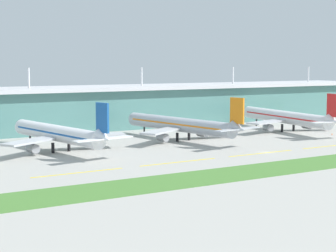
{
  "coord_description": "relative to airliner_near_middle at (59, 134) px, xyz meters",
  "views": [
    {
      "loc": [
        -130.2,
        -149.17,
        30.96
      ],
      "look_at": [
        -18.71,
        35.89,
        7.0
      ],
      "focal_mm": 59.8,
      "sensor_mm": 36.0,
      "label": 1
    }
  ],
  "objects": [
    {
      "name": "airliner_near_middle",
      "position": [
        0.0,
        0.0,
        0.0
      ],
      "size": [
        48.13,
        64.93,
        18.9
      ],
      "color": "white",
      "rests_on": "ground"
    },
    {
      "name": "taxiway_stripe_mid_east",
      "position": [
        93.07,
        -40.12,
        -6.43
      ],
      "size": [
        28.0,
        0.7,
        0.04
      ],
      "primitive_type": "cube",
      "color": "yellow",
      "rests_on": "ground"
    },
    {
      "name": "safety_cone_left_wingtip",
      "position": [
        120.28,
        -16.01,
        -6.1
      ],
      "size": [
        0.56,
        0.56,
        0.7
      ],
      "primitive_type": "cone",
      "color": "orange",
      "rests_on": "ground"
    },
    {
      "name": "terminal_building",
      "position": [
        62.07,
        58.47,
        3.95
      ],
      "size": [
        288.0,
        34.0,
        29.4
      ],
      "color": "slate",
      "rests_on": "ground"
    },
    {
      "name": "grass_verge",
      "position": [
        62.07,
        -64.16,
        -6.4
      ],
      "size": [
        300.0,
        18.0,
        0.1
      ],
      "primitive_type": "cube",
      "color": "#477A33",
      "rests_on": "ground"
    },
    {
      "name": "taxiway_stripe_centre",
      "position": [
        59.07,
        -40.12,
        -6.43
      ],
      "size": [
        28.0,
        0.7,
        0.04
      ],
      "primitive_type": "cube",
      "color": "yellow",
      "rests_on": "ground"
    },
    {
      "name": "taxiway_stripe_mid_west",
      "position": [
        25.07,
        -40.12,
        -6.43
      ],
      "size": [
        28.0,
        0.7,
        0.04
      ],
      "primitive_type": "cube",
      "color": "yellow",
      "rests_on": "ground"
    },
    {
      "name": "taxiway_stripe_west",
      "position": [
        -8.93,
        -40.12,
        -6.43
      ],
      "size": [
        28.0,
        0.7,
        0.04
      ],
      "primitive_type": "cube",
      "color": "yellow",
      "rests_on": "ground"
    },
    {
      "name": "airliner_far_middle",
      "position": [
        111.28,
        3.67,
        0.01
      ],
      "size": [
        48.45,
        72.02,
        18.9
      ],
      "color": "white",
      "rests_on": "ground"
    },
    {
      "name": "ground_plane",
      "position": [
        62.07,
        -39.08,
        -6.45
      ],
      "size": [
        600.0,
        600.0,
        0.0
      ],
      "primitive_type": "plane",
      "color": "#A8A59E"
    },
    {
      "name": "airliner_center",
      "position": [
        52.62,
        2.15,
        0.01
      ],
      "size": [
        48.16,
        70.69,
        18.9
      ],
      "color": "#ADB2BC",
      "rests_on": "ground"
    }
  ]
}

